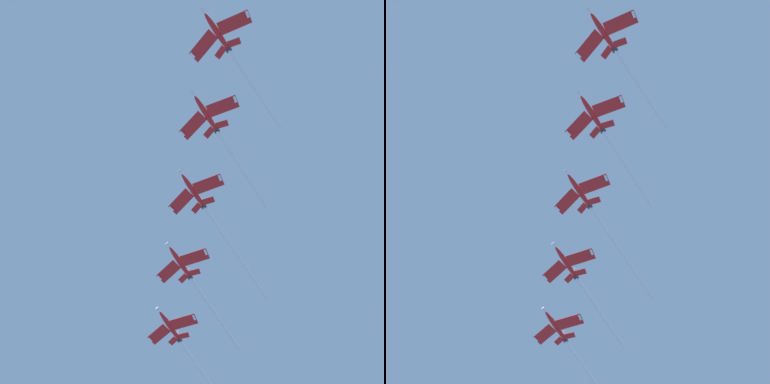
# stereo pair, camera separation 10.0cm
# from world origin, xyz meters

# --- Properties ---
(jet_lead) EXTENTS (34.03, 19.45, 18.53)m
(jet_lead) POSITION_xyz_m (-25.67, -2.79, 148.77)
(jet_lead) COLOR red
(jet_second) EXTENTS (35.08, 19.51, 18.92)m
(jet_second) POSITION_xyz_m (-45.60, -13.52, 141.13)
(jet_second) COLOR red
(jet_third) EXTENTS (41.01, 20.35, 23.28)m
(jet_third) POSITION_xyz_m (-65.09, -24.85, 132.22)
(jet_third) COLOR red
(jet_fourth) EXTENTS (36.54, 19.48, 19.93)m
(jet_fourth) POSITION_xyz_m (-85.05, -37.84, 125.25)
(jet_fourth) COLOR red
(jet_fifth) EXTENTS (41.44, 19.79, 22.16)m
(jet_fifth) POSITION_xyz_m (-103.26, -49.57, 117.44)
(jet_fifth) COLOR red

